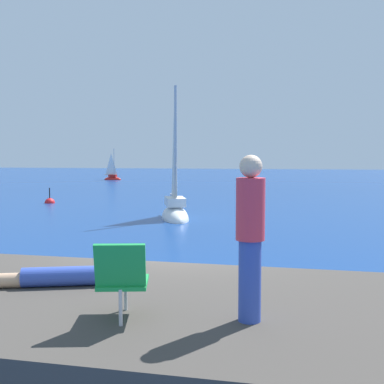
# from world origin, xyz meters

# --- Properties ---
(ground_plane) EXTENTS (160.00, 160.00, 0.00)m
(ground_plane) POSITION_xyz_m (0.00, 0.00, 0.00)
(ground_plane) COLOR navy
(shore_ledge) EXTENTS (7.77, 3.90, 1.10)m
(shore_ledge) POSITION_xyz_m (0.53, -3.26, 0.55)
(shore_ledge) COLOR #423D38
(shore_ledge) RESTS_ON ground
(boulder_seaward) EXTENTS (1.21, 1.21, 0.64)m
(boulder_seaward) POSITION_xyz_m (-1.30, -1.42, 0.00)
(boulder_seaward) COLOR #414236
(boulder_seaward) RESTS_ON ground
(boulder_inland) EXTENTS (1.72, 1.80, 0.86)m
(boulder_inland) POSITION_xyz_m (-1.77, -1.58, 0.00)
(boulder_inland) COLOR #463E36
(boulder_inland) RESTS_ON ground
(sailboat_near) EXTENTS (2.05, 3.35, 6.05)m
(sailboat_near) POSITION_xyz_m (-2.46, 11.36, 0.33)
(sailboat_near) COLOR white
(sailboat_near) RESTS_ON ground
(sailboat_far) EXTENTS (1.97, 0.81, 3.61)m
(sailboat_far) POSITION_xyz_m (-15.50, 40.18, 0.20)
(sailboat_far) COLOR red
(sailboat_far) RESTS_ON ground
(person_sunbather) EXTENTS (1.71, 0.69, 0.25)m
(person_sunbather) POSITION_xyz_m (-0.90, -3.02, 1.21)
(person_sunbather) COLOR #334CB2
(person_sunbather) RESTS_ON shore_ledge
(person_standing) EXTENTS (0.28, 0.28, 1.62)m
(person_standing) POSITION_xyz_m (1.61, -3.82, 1.96)
(person_standing) COLOR #334CB2
(person_standing) RESTS_ON shore_ledge
(beach_chair) EXTENTS (0.60, 0.68, 0.80)m
(beach_chair) POSITION_xyz_m (0.39, -4.04, 1.54)
(beach_chair) COLOR green
(beach_chair) RESTS_ON shore_ledge
(marker_buoy) EXTENTS (0.56, 0.56, 1.13)m
(marker_buoy) POSITION_xyz_m (-10.70, 16.46, 0.01)
(marker_buoy) COLOR red
(marker_buoy) RESTS_ON ground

